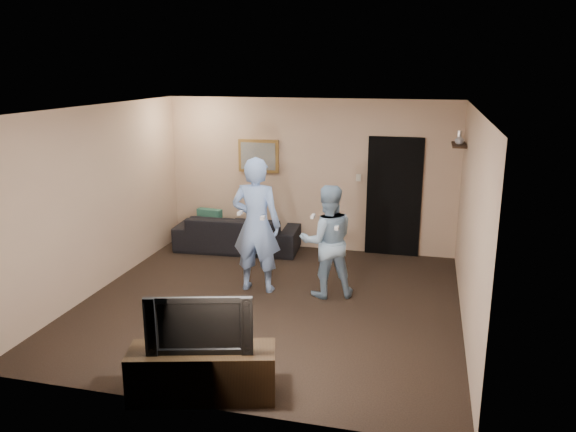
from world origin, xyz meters
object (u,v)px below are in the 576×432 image
(wii_player_right, at_px, (327,241))
(tv_console, at_px, (202,373))
(sofa, at_px, (238,233))
(wii_player_left, at_px, (256,225))
(television, at_px, (200,322))

(wii_player_right, bearing_deg, tv_console, -104.40)
(sofa, xyz_separation_m, wii_player_left, (0.86, -1.66, 0.65))
(television, height_order, wii_player_left, wii_player_left)
(tv_console, distance_m, television, 0.54)
(television, relative_size, wii_player_left, 0.52)
(tv_console, bearing_deg, wii_player_left, 80.81)
(sofa, distance_m, wii_player_right, 2.51)
(sofa, relative_size, wii_player_left, 1.10)
(wii_player_left, xyz_separation_m, wii_player_right, (1.00, 0.04, -0.17))
(sofa, distance_m, wii_player_left, 1.98)
(wii_player_right, bearing_deg, wii_player_left, -177.46)
(television, relative_size, wii_player_right, 0.63)
(tv_console, xyz_separation_m, wii_player_left, (-0.29, 2.72, 0.71))
(sofa, distance_m, tv_console, 4.53)
(wii_player_left, bearing_deg, television, -83.94)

